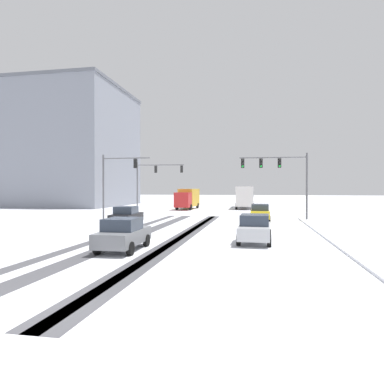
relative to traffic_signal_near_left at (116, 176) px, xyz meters
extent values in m
plane|color=silver|center=(8.66, -24.54, -4.36)|extent=(300.00, 300.00, 0.00)
cube|color=#4C4C51|center=(9.43, -10.27, -4.35)|extent=(0.95, 31.39, 0.01)
cube|color=#4C4C51|center=(9.02, -10.27, -4.35)|extent=(0.82, 31.39, 0.01)
cube|color=#4C4C51|center=(4.55, -10.27, -4.35)|extent=(0.73, 31.39, 0.01)
cube|color=#4C4C51|center=(6.19, -10.27, -4.35)|extent=(1.05, 31.39, 0.01)
cube|color=white|center=(20.02, -11.70, -4.30)|extent=(4.00, 31.39, 0.12)
cylinder|color=#56565B|center=(-1.30, -0.01, -1.11)|extent=(0.18, 0.18, 6.50)
cylinder|color=#56565B|center=(1.13, -0.01, 1.74)|extent=(4.86, 0.13, 0.12)
cube|color=black|center=(2.10, -0.02, 1.19)|extent=(0.32, 0.24, 0.90)
sphere|color=black|center=(2.10, 0.14, 1.49)|extent=(0.20, 0.20, 0.20)
sphere|color=black|center=(2.10, 0.14, 1.19)|extent=(0.20, 0.20, 0.20)
sphere|color=green|center=(2.10, 0.14, 0.89)|extent=(0.20, 0.20, 0.20)
cylinder|color=#56565B|center=(-1.30, 9.99, -1.11)|extent=(0.18, 0.18, 6.50)
cylinder|color=#56565B|center=(1.75, 10.20, 1.74)|extent=(6.11, 0.53, 0.12)
cube|color=black|center=(1.14, 10.16, 1.19)|extent=(0.34, 0.26, 0.90)
sphere|color=black|center=(1.13, 10.32, 1.49)|extent=(0.20, 0.20, 0.20)
sphere|color=black|center=(1.13, 10.32, 1.19)|extent=(0.20, 0.20, 0.20)
sphere|color=green|center=(1.13, 10.32, 0.89)|extent=(0.20, 0.20, 0.20)
cube|color=black|center=(4.49, 10.39, 1.19)|extent=(0.34, 0.26, 0.90)
sphere|color=black|center=(4.48, 10.55, 1.49)|extent=(0.20, 0.20, 0.20)
sphere|color=black|center=(4.48, 10.55, 1.19)|extent=(0.20, 0.20, 0.20)
sphere|color=green|center=(4.48, 10.55, 0.89)|extent=(0.20, 0.20, 0.20)
cylinder|color=#56565B|center=(18.62, 1.99, -1.11)|extent=(0.18, 0.18, 6.50)
cylinder|color=#56565B|center=(15.42, 1.87, 1.74)|extent=(6.41, 0.36, 0.12)
cube|color=black|center=(16.06, 1.90, 1.19)|extent=(0.33, 0.25, 0.90)
sphere|color=black|center=(16.06, 1.74, 1.49)|extent=(0.20, 0.20, 0.20)
sphere|color=black|center=(16.06, 1.74, 1.19)|extent=(0.20, 0.20, 0.20)
sphere|color=green|center=(16.06, 1.74, 0.89)|extent=(0.20, 0.20, 0.20)
cube|color=black|center=(14.30, 1.83, 1.19)|extent=(0.33, 0.25, 0.90)
sphere|color=black|center=(14.30, 1.67, 1.49)|extent=(0.20, 0.20, 0.20)
sphere|color=black|center=(14.30, 1.67, 1.19)|extent=(0.20, 0.20, 0.20)
sphere|color=green|center=(14.30, 1.67, 0.89)|extent=(0.20, 0.20, 0.20)
cube|color=black|center=(12.54, 1.76, 1.19)|extent=(0.33, 0.25, 0.90)
sphere|color=black|center=(12.54, 1.60, 1.49)|extent=(0.20, 0.20, 0.20)
sphere|color=black|center=(12.54, 1.60, 1.19)|extent=(0.20, 0.20, 0.20)
sphere|color=green|center=(12.54, 1.60, 0.89)|extent=(0.20, 0.20, 0.20)
cube|color=yellow|center=(14.20, 0.76, -3.69)|extent=(1.71, 4.10, 0.70)
cube|color=#2D3847|center=(14.21, 0.61, -3.04)|extent=(1.57, 1.90, 0.60)
cylinder|color=black|center=(13.39, 2.03, -4.04)|extent=(0.22, 0.64, 0.64)
cylinder|color=black|center=(15.01, 2.04, -4.04)|extent=(0.22, 0.64, 0.64)
cylinder|color=black|center=(13.40, -0.51, -4.04)|extent=(0.22, 0.64, 0.64)
cylinder|color=black|center=(15.02, -0.51, -4.04)|extent=(0.22, 0.64, 0.64)
cube|color=black|center=(3.32, -5.48, -3.69)|extent=(1.88, 4.17, 0.70)
cube|color=#2D3847|center=(3.33, -5.63, -3.04)|extent=(1.64, 1.97, 0.60)
cylinder|color=black|center=(2.46, -4.25, -4.04)|extent=(0.25, 0.65, 0.64)
cylinder|color=black|center=(4.07, -4.18, -4.04)|extent=(0.25, 0.65, 0.64)
cylinder|color=black|center=(2.57, -6.79, -4.04)|extent=(0.25, 0.65, 0.64)
cylinder|color=black|center=(4.18, -6.72, -4.04)|extent=(0.25, 0.65, 0.64)
cube|color=#B7BABF|center=(13.80, -12.47, -3.69)|extent=(1.84, 4.16, 0.70)
cube|color=#2D3847|center=(13.80, -12.62, -3.04)|extent=(1.63, 1.95, 0.60)
cylinder|color=black|center=(13.04, -11.17, -4.04)|extent=(0.24, 0.65, 0.64)
cylinder|color=black|center=(14.66, -11.22, -4.04)|extent=(0.24, 0.65, 0.64)
cylinder|color=black|center=(12.95, -13.71, -4.04)|extent=(0.24, 0.65, 0.64)
cylinder|color=black|center=(14.57, -13.76, -4.04)|extent=(0.24, 0.65, 0.64)
cube|color=slate|center=(7.34, -16.11, -3.69)|extent=(1.79, 4.14, 0.70)
cube|color=#2D3847|center=(7.34, -16.26, -3.04)|extent=(1.60, 1.93, 0.60)
cylinder|color=black|center=(6.50, -14.86, -4.04)|extent=(0.23, 0.64, 0.64)
cylinder|color=black|center=(8.12, -14.82, -4.04)|extent=(0.23, 0.64, 0.64)
cylinder|color=black|center=(6.56, -17.40, -4.04)|extent=(0.23, 0.64, 0.64)
cylinder|color=black|center=(8.17, -17.37, -4.04)|extent=(0.23, 0.64, 0.64)
cube|color=silver|center=(12.09, 22.01, -2.43)|extent=(2.71, 11.05, 2.90)
cube|color=#283342|center=(12.09, 22.01, -2.08)|extent=(2.73, 10.17, 0.90)
cylinder|color=black|center=(13.35, 18.18, -3.88)|extent=(0.32, 0.97, 0.96)
cylinder|color=black|center=(10.98, 18.13, -3.88)|extent=(0.32, 0.97, 0.96)
cylinder|color=black|center=(13.21, 25.33, -3.88)|extent=(0.32, 0.97, 0.96)
cylinder|color=black|center=(10.84, 25.28, -3.88)|extent=(0.32, 0.97, 0.96)
cube|color=red|center=(3.64, 15.06, -2.89)|extent=(2.18, 2.28, 2.10)
cube|color=gold|center=(3.78, 18.76, -2.64)|extent=(2.40, 5.28, 2.60)
cylinder|color=black|center=(4.67, 15.46, -3.94)|extent=(0.31, 0.85, 0.84)
cylinder|color=black|center=(2.65, 15.54, -3.94)|extent=(0.31, 0.85, 0.84)
cylinder|color=black|center=(4.85, 20.15, -3.94)|extent=(0.31, 0.85, 0.84)
cylinder|color=black|center=(2.83, 20.23, -3.94)|extent=(0.31, 0.85, 0.84)
cube|color=gray|center=(-24.11, 24.88, 5.86)|extent=(28.98, 20.27, 20.43)
cube|color=slate|center=(-24.11, 24.88, 16.33)|extent=(29.28, 20.57, 0.50)
camera|label=1|loc=(13.92, -32.41, -1.25)|focal=32.20mm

